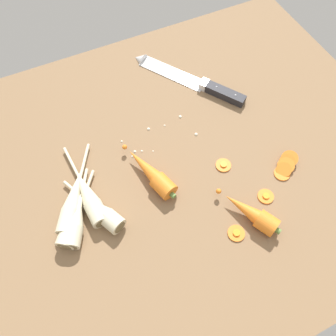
% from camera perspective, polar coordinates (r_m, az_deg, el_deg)
% --- Properties ---
extents(ground_plane, '(1.20, 0.90, 0.04)m').
position_cam_1_polar(ground_plane, '(0.80, -0.61, -0.09)').
color(ground_plane, brown).
extents(chefs_knife, '(0.22, 0.31, 0.04)m').
position_cam_1_polar(chefs_knife, '(0.95, 3.04, 15.39)').
color(chefs_knife, silver).
rests_on(chefs_knife, ground_plane).
extents(whole_carrot, '(0.08, 0.18, 0.04)m').
position_cam_1_polar(whole_carrot, '(0.75, -2.84, -1.07)').
color(whole_carrot, orange).
rests_on(whole_carrot, ground_plane).
extents(whole_carrot_second, '(0.09, 0.15, 0.04)m').
position_cam_1_polar(whole_carrot_second, '(0.73, 14.39, -7.66)').
color(whole_carrot_second, orange).
rests_on(whole_carrot_second, ground_plane).
extents(parsnip_front, '(0.11, 0.18, 0.04)m').
position_cam_1_polar(parsnip_front, '(0.73, -15.73, -8.55)').
color(parsnip_front, beige).
rests_on(parsnip_front, ground_plane).
extents(parsnip_mid_left, '(0.14, 0.21, 0.04)m').
position_cam_1_polar(parsnip_mid_left, '(0.75, -16.18, -5.57)').
color(parsnip_mid_left, beige).
rests_on(parsnip_mid_left, ground_plane).
extents(parsnip_mid_right, '(0.05, 0.23, 0.04)m').
position_cam_1_polar(parsnip_mid_right, '(0.75, -13.65, -4.77)').
color(parsnip_mid_right, beige).
rests_on(parsnip_mid_right, ground_plane).
extents(parsnip_back, '(0.13, 0.16, 0.04)m').
position_cam_1_polar(parsnip_back, '(0.73, -15.99, -8.59)').
color(parsnip_back, beige).
rests_on(parsnip_back, ground_plane).
extents(parsnip_outer, '(0.10, 0.17, 0.04)m').
position_cam_1_polar(parsnip_outer, '(0.73, -11.63, -7.39)').
color(parsnip_outer, beige).
rests_on(parsnip_outer, ground_plane).
extents(carrot_slice_stack, '(0.07, 0.06, 0.03)m').
position_cam_1_polar(carrot_slice_stack, '(0.82, 19.77, 0.40)').
color(carrot_slice_stack, orange).
rests_on(carrot_slice_stack, ground_plane).
extents(carrot_slice_stray_near, '(0.04, 0.04, 0.01)m').
position_cam_1_polar(carrot_slice_stray_near, '(0.79, 9.60, 0.55)').
color(carrot_slice_stray_near, orange).
rests_on(carrot_slice_stray_near, ground_plane).
extents(carrot_slice_stray_mid, '(0.04, 0.04, 0.01)m').
position_cam_1_polar(carrot_slice_stray_mid, '(0.73, 11.79, -10.99)').
color(carrot_slice_stray_mid, orange).
rests_on(carrot_slice_stray_mid, ground_plane).
extents(carrot_slice_stray_far, '(0.04, 0.04, 0.01)m').
position_cam_1_polar(carrot_slice_stray_far, '(0.78, 16.63, -4.69)').
color(carrot_slice_stray_far, orange).
rests_on(carrot_slice_stray_far, ground_plane).
extents(mince_crumbs, '(0.18, 0.08, 0.01)m').
position_cam_1_polar(mince_crumbs, '(0.83, -1.24, 5.83)').
color(mince_crumbs, silver).
rests_on(mince_crumbs, ground_plane).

